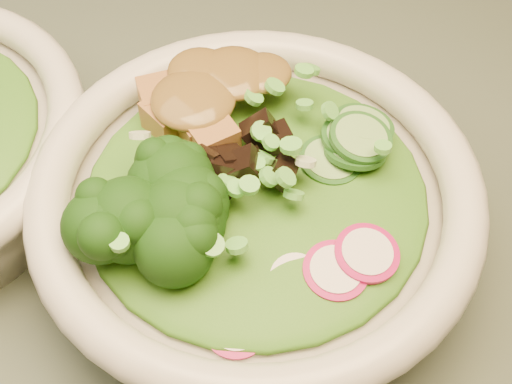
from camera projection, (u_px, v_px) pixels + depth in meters
dining_table at (144, 372)px, 0.60m from camera, size 1.20×0.80×0.75m
salad_bowl at (256, 211)px, 0.50m from camera, size 0.31×0.31×0.08m
lettuce_bed at (256, 191)px, 0.48m from camera, size 0.23×0.23×0.03m
broccoli_florets at (155, 216)px, 0.45m from camera, size 0.10×0.09×0.05m
radish_slices at (315, 273)px, 0.44m from camera, size 0.13×0.07×0.02m
cucumber_slices at (355, 142)px, 0.49m from camera, size 0.09×0.09×0.04m
mushroom_heap at (247, 161)px, 0.48m from camera, size 0.09×0.09×0.05m
tofu_cubes at (214, 105)px, 0.51m from camera, size 0.11×0.08×0.04m
peanut_sauce at (213, 90)px, 0.50m from camera, size 0.08×0.06×0.02m
scallion_garnish at (256, 165)px, 0.46m from camera, size 0.22×0.22×0.03m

